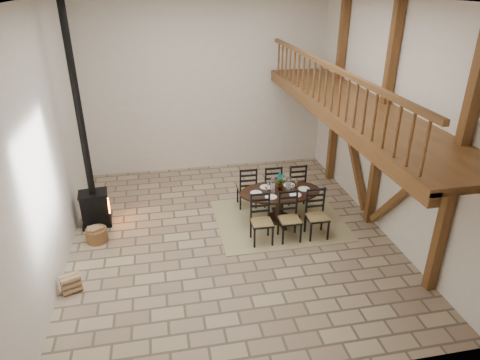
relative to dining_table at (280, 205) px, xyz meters
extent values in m
plane|color=tan|center=(-1.27, -0.44, -0.42)|extent=(8.00, 8.00, 0.00)
cube|color=silver|center=(-1.27, 3.56, 2.08)|extent=(7.00, 0.02, 5.00)
cube|color=silver|center=(-1.27, -4.44, 2.08)|extent=(7.00, 0.02, 5.00)
cube|color=silver|center=(-4.77, -0.44, 2.08)|extent=(0.02, 8.00, 5.00)
cube|color=silver|center=(2.23, -0.44, 2.08)|extent=(0.02, 8.00, 5.00)
cube|color=brown|center=(2.11, -2.94, 2.08)|extent=(0.18, 0.18, 5.00)
cube|color=brown|center=(2.11, -0.44, 2.08)|extent=(0.18, 0.18, 5.00)
cube|color=brown|center=(2.11, 2.06, 2.08)|extent=(0.18, 0.18, 5.00)
cube|color=brown|center=(2.11, -1.69, 0.98)|extent=(0.14, 2.16, 2.54)
cube|color=brown|center=(2.11, 0.81, 0.98)|extent=(0.14, 2.16, 2.54)
cube|color=brown|center=(2.11, -0.44, 2.38)|extent=(0.20, 7.80, 0.20)
cube|color=brown|center=(1.43, -0.44, 2.43)|extent=(1.60, 7.80, 0.12)
cube|color=brown|center=(0.73, -0.44, 2.33)|extent=(0.18, 7.80, 0.22)
cube|color=brown|center=(0.73, -0.44, 3.33)|extent=(0.09, 7.60, 0.09)
cube|color=brown|center=(0.73, -0.44, 2.91)|extent=(0.06, 7.60, 0.86)
cube|color=tan|center=(0.00, 0.00, -0.41)|extent=(3.00, 2.50, 0.02)
ellipsoid|color=black|center=(0.00, 0.00, 0.36)|extent=(1.94, 1.19, 0.04)
cylinder|color=black|center=(0.00, 0.00, -0.04)|extent=(0.19, 0.19, 0.71)
cylinder|color=black|center=(0.00, 0.00, -0.37)|extent=(0.59, 0.59, 0.06)
cube|color=olive|center=(-0.64, -0.84, 0.09)|extent=(0.47, 0.45, 0.04)
cube|color=black|center=(-0.64, -0.84, -0.17)|extent=(0.45, 0.45, 0.49)
cube|color=black|center=(-0.64, -0.64, 0.39)|extent=(0.40, 0.05, 0.63)
cube|color=olive|center=(-0.01, -0.85, 0.09)|extent=(0.47, 0.45, 0.04)
cube|color=black|center=(-0.01, -0.85, -0.17)|extent=(0.45, 0.45, 0.49)
cube|color=black|center=(-0.01, -0.64, 0.39)|extent=(0.40, 0.05, 0.63)
cube|color=olive|center=(0.62, -0.85, 0.09)|extent=(0.47, 0.45, 0.04)
cube|color=black|center=(0.62, -0.85, -0.17)|extent=(0.45, 0.45, 0.49)
cube|color=black|center=(0.62, -0.65, 0.39)|extent=(0.40, 0.05, 0.63)
cube|color=olive|center=(-0.62, 0.85, 0.09)|extent=(0.47, 0.45, 0.04)
cube|color=black|center=(-0.62, 0.85, -0.17)|extent=(0.45, 0.45, 0.49)
cube|color=black|center=(-0.62, 0.65, 0.39)|extent=(0.40, 0.05, 0.63)
cube|color=olive|center=(0.01, 0.84, 0.09)|extent=(0.47, 0.45, 0.04)
cube|color=black|center=(0.01, 0.84, -0.17)|extent=(0.45, 0.45, 0.49)
cube|color=black|center=(0.01, 0.64, 0.39)|extent=(0.40, 0.05, 0.63)
cube|color=olive|center=(0.64, 0.84, 0.09)|extent=(0.47, 0.45, 0.04)
cube|color=black|center=(0.64, 0.84, -0.17)|extent=(0.45, 0.45, 0.49)
cube|color=black|center=(0.64, 0.63, 0.39)|extent=(0.40, 0.05, 0.63)
cube|color=white|center=(0.00, 0.00, 0.38)|extent=(1.49, 0.76, 0.01)
cube|color=white|center=(0.00, 0.00, 0.47)|extent=(0.95, 0.33, 0.18)
cylinder|color=white|center=(-0.19, 0.00, 0.55)|extent=(0.12, 0.12, 0.34)
cylinder|color=white|center=(0.19, 0.00, 0.55)|extent=(0.12, 0.12, 0.34)
cylinder|color=silver|center=(-0.19, 0.00, 0.46)|extent=(0.06, 0.06, 0.16)
cylinder|color=silver|center=(0.19, 0.00, 0.46)|extent=(0.06, 0.06, 0.16)
imported|color=#4C723F|center=(0.00, 0.05, 0.60)|extent=(0.24, 0.16, 0.44)
cube|color=black|center=(-4.30, 0.65, -0.36)|extent=(0.71, 0.57, 0.10)
cube|color=black|center=(-4.30, 0.65, 0.04)|extent=(0.65, 0.52, 0.71)
cube|color=#FF590C|center=(-3.99, 0.68, 0.04)|extent=(0.05, 0.28, 0.28)
cube|color=black|center=(-4.30, 0.65, 0.42)|extent=(0.70, 0.56, 0.04)
cylinder|color=black|center=(-4.30, 0.65, 2.51)|extent=(0.15, 0.15, 4.15)
cylinder|color=brown|center=(-4.23, -0.09, -0.26)|extent=(0.47, 0.47, 0.30)
cube|color=tan|center=(-4.23, -0.09, -0.08)|extent=(0.25, 0.25, 0.09)
cube|color=tan|center=(-4.52, -1.76, -0.23)|extent=(0.41, 0.35, 0.36)
camera|label=1|loc=(-2.66, -8.59, 4.93)|focal=32.00mm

